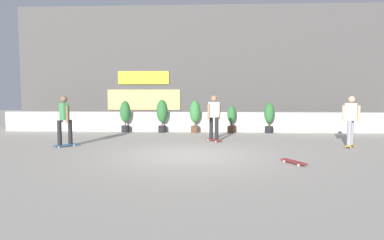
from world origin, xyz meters
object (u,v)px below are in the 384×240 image
at_px(potted_plant_3, 231,118).
at_px(potted_plant_4, 269,116).
at_px(potted_plant_1, 162,113).
at_px(skateboard_near_camera, 294,162).
at_px(potted_plant_2, 195,114).
at_px(potted_plant_0, 125,114).
at_px(skater_mid_plaza, 214,116).
at_px(skater_by_wall_left, 351,119).
at_px(skater_foreground, 64,119).

relative_size(potted_plant_3, potted_plant_4, 0.90).
height_order(potted_plant_1, potted_plant_4, potted_plant_1).
bearing_deg(skateboard_near_camera, potted_plant_2, 112.78).
relative_size(potted_plant_2, skateboard_near_camera, 1.82).
bearing_deg(potted_plant_0, skater_mid_plaza, -33.91).
xyz_separation_m(potted_plant_0, skater_by_wall_left, (8.47, -3.81, 0.12)).
bearing_deg(potted_plant_2, skater_mid_plaza, -73.10).
bearing_deg(potted_plant_2, skater_foreground, -134.41).
height_order(potted_plant_4, skateboard_near_camera, potted_plant_4).
bearing_deg(skater_foreground, potted_plant_4, 29.63).
bearing_deg(potted_plant_4, potted_plant_1, 180.00).
bearing_deg(skater_by_wall_left, potted_plant_2, 144.29).
xyz_separation_m(potted_plant_3, skater_mid_plaza, (-0.82, -2.68, 0.28)).
distance_m(potted_plant_0, potted_plant_1, 1.69).
bearing_deg(potted_plant_2, potted_plant_1, -180.00).
xyz_separation_m(potted_plant_2, skater_by_wall_left, (5.31, -3.81, 0.10)).
height_order(potted_plant_1, skater_by_wall_left, skater_by_wall_left).
distance_m(potted_plant_1, skater_by_wall_left, 7.79).
bearing_deg(potted_plant_4, skateboard_near_camera, -94.50).
bearing_deg(skateboard_near_camera, potted_plant_1, 122.77).
height_order(potted_plant_0, potted_plant_1, potted_plant_1).
distance_m(potted_plant_1, potted_plant_4, 4.78).
bearing_deg(skater_by_wall_left, potted_plant_1, 150.66).
bearing_deg(potted_plant_3, skater_mid_plaza, -107.11).
bearing_deg(potted_plant_4, potted_plant_3, 180.00).
xyz_separation_m(potted_plant_2, potted_plant_3, (1.64, 0.00, -0.18)).
relative_size(potted_plant_2, skater_mid_plaza, 0.85).
bearing_deg(skateboard_near_camera, skater_foreground, 161.04).
bearing_deg(potted_plant_0, skateboard_near_camera, -48.06).
relative_size(potted_plant_4, skateboard_near_camera, 1.72).
relative_size(potted_plant_1, potted_plant_3, 1.21).
relative_size(potted_plant_0, skateboard_near_camera, 1.79).
relative_size(skater_foreground, skateboard_near_camera, 2.13).
bearing_deg(potted_plant_3, potted_plant_2, 180.00).
distance_m(potted_plant_3, skater_by_wall_left, 5.30).
bearing_deg(skater_mid_plaza, potted_plant_1, 130.61).
bearing_deg(potted_plant_3, skater_foreground, -143.79).
relative_size(potted_plant_4, skater_by_wall_left, 0.80).
bearing_deg(skater_foreground, potted_plant_2, 45.59).
distance_m(potted_plant_0, potted_plant_3, 4.81).
distance_m(potted_plant_1, potted_plant_3, 3.12).
distance_m(potted_plant_0, potted_plant_4, 6.47).
height_order(potted_plant_3, skater_mid_plaza, skater_mid_plaza).
distance_m(skater_by_wall_left, skater_mid_plaza, 4.64).
distance_m(potted_plant_4, skater_foreground, 8.57).
bearing_deg(potted_plant_1, potted_plant_4, 0.00).
relative_size(potted_plant_3, skater_mid_plaza, 0.72).
xyz_separation_m(potted_plant_0, potted_plant_4, (6.47, 0.00, -0.05)).
height_order(skater_mid_plaza, skater_foreground, same).
xyz_separation_m(potted_plant_2, skater_mid_plaza, (0.81, -2.68, 0.10)).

